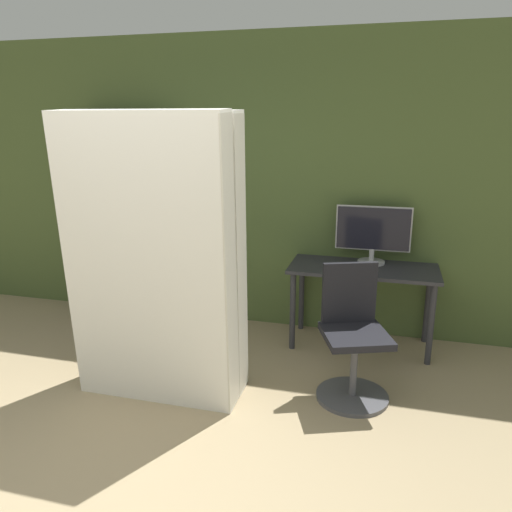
% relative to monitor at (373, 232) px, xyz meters
% --- Properties ---
extents(wall_back, '(8.00, 0.06, 2.70)m').
position_rel_monitor_xyz_m(wall_back, '(-1.32, 0.17, 0.34)').
color(wall_back, '#47592D').
rests_on(wall_back, ground).
extents(desk, '(1.26, 0.57, 0.73)m').
position_rel_monitor_xyz_m(desk, '(-0.06, -0.15, -0.38)').
color(desk, '#2D2D33').
rests_on(desk, ground).
extents(monitor, '(0.64, 0.24, 0.51)m').
position_rel_monitor_xyz_m(monitor, '(0.00, 0.00, 0.00)').
color(monitor, '#B7B7BC').
rests_on(monitor, desk).
extents(office_chair, '(0.57, 0.57, 0.96)m').
position_rel_monitor_xyz_m(office_chair, '(-0.07, -1.01, -0.61)').
color(office_chair, '#4C4C51').
rests_on(office_chair, ground).
extents(bookshelf, '(0.86, 0.30, 1.96)m').
position_rel_monitor_xyz_m(bookshelf, '(-2.50, 0.02, -0.07)').
color(bookshelf, black).
rests_on(bookshelf, ground).
extents(mattress_near, '(1.17, 0.32, 2.02)m').
position_rel_monitor_xyz_m(mattress_near, '(-1.41, -1.43, 0.00)').
color(mattress_near, silver).
rests_on(mattress_near, ground).
extents(mattress_far, '(1.17, 0.29, 2.01)m').
position_rel_monitor_xyz_m(mattress_far, '(-1.41, -1.18, -0.00)').
color(mattress_far, silver).
rests_on(mattress_far, ground).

